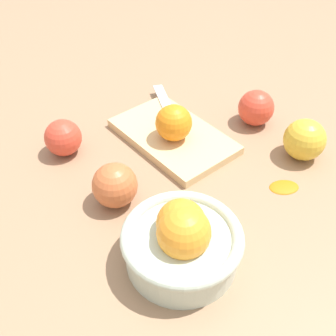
% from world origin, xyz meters
% --- Properties ---
extents(ground_plane, '(2.40, 2.40, 0.00)m').
position_xyz_m(ground_plane, '(0.00, 0.00, 0.00)').
color(ground_plane, '#997556').
extents(bowl, '(0.17, 0.17, 0.11)m').
position_xyz_m(bowl, '(-0.16, 0.14, 0.04)').
color(bowl, beige).
rests_on(bowl, ground_plane).
extents(cutting_board, '(0.25, 0.17, 0.02)m').
position_xyz_m(cutting_board, '(0.08, -0.01, 0.01)').
color(cutting_board, '#DBB77F').
rests_on(cutting_board, ground_plane).
extents(orange_on_board, '(0.07, 0.07, 0.07)m').
position_xyz_m(orange_on_board, '(0.06, -0.00, 0.05)').
color(orange_on_board, orange).
rests_on(orange_on_board, cutting_board).
extents(knife, '(0.15, 0.07, 0.01)m').
position_xyz_m(knife, '(0.14, -0.04, 0.02)').
color(knife, silver).
rests_on(knife, cutting_board).
extents(apple_back_center, '(0.07, 0.07, 0.07)m').
position_xyz_m(apple_back_center, '(-0.01, 0.16, 0.04)').
color(apple_back_center, '#CC6638').
rests_on(apple_back_center, ground_plane).
extents(apple_back_right, '(0.07, 0.07, 0.07)m').
position_xyz_m(apple_back_right, '(0.16, 0.18, 0.03)').
color(apple_back_right, '#D6422D').
rests_on(apple_back_right, ground_plane).
extents(apple_front_right, '(0.07, 0.07, 0.07)m').
position_xyz_m(apple_front_right, '(0.03, -0.18, 0.04)').
color(apple_front_right, '#D6422D').
rests_on(apple_front_right, ground_plane).
extents(apple_front_left, '(0.08, 0.08, 0.08)m').
position_xyz_m(apple_front_left, '(-0.10, -0.18, 0.04)').
color(apple_front_left, gold).
rests_on(apple_front_left, ground_plane).
extents(citrus_peel, '(0.05, 0.06, 0.01)m').
position_xyz_m(citrus_peel, '(-0.14, -0.09, 0.00)').
color(citrus_peel, orange).
rests_on(citrus_peel, ground_plane).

